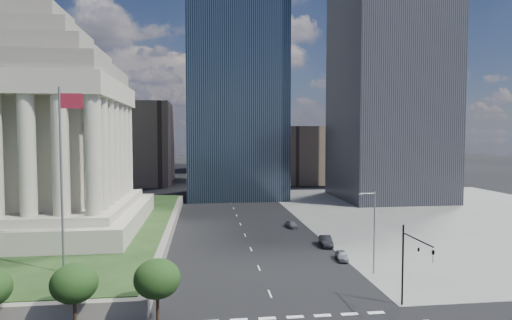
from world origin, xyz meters
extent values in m
plane|color=black|center=(0.00, 100.00, 0.00)|extent=(500.00, 500.00, 0.00)
cube|color=slate|center=(46.00, 60.00, 0.01)|extent=(68.00, 90.00, 0.03)
cylinder|color=slate|center=(-22.00, 24.00, 11.90)|extent=(0.24, 0.24, 20.00)
cube|color=maroon|center=(-20.80, 24.00, 20.40)|extent=(2.40, 0.05, 1.60)
cube|color=black|center=(2.00, 95.00, 30.00)|extent=(26.00, 26.00, 60.00)
cube|color=black|center=(42.00, 85.00, 50.00)|extent=(26.00, 28.00, 100.00)
cube|color=brown|center=(32.00, 130.00, 10.00)|extent=(20.00, 30.00, 20.00)
cube|color=brown|center=(-30.00, 130.00, 14.00)|extent=(24.00, 30.00, 28.00)
cylinder|color=black|center=(12.50, 15.50, 4.00)|extent=(0.18, 0.18, 8.00)
cylinder|color=black|center=(12.50, 12.75, 7.20)|extent=(0.14, 5.50, 0.14)
cube|color=black|center=(12.50, 10.00, 6.40)|extent=(0.30, 0.30, 1.10)
cylinder|color=slate|center=(13.50, 25.00, 5.00)|extent=(0.16, 0.16, 10.00)
cylinder|color=slate|center=(12.60, 25.00, 9.80)|extent=(1.80, 0.12, 0.12)
cube|color=slate|center=(11.70, 25.00, 9.70)|extent=(0.50, 0.22, 0.14)
imported|color=gray|center=(11.50, 30.96, 0.63)|extent=(2.04, 3.88, 1.26)
imported|color=black|center=(11.50, 38.44, 0.75)|extent=(2.12, 4.71, 1.50)
imported|color=slate|center=(9.00, 51.88, 0.62)|extent=(3.83, 1.97, 1.25)
camera|label=1|loc=(-6.91, -23.74, 16.65)|focal=30.00mm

